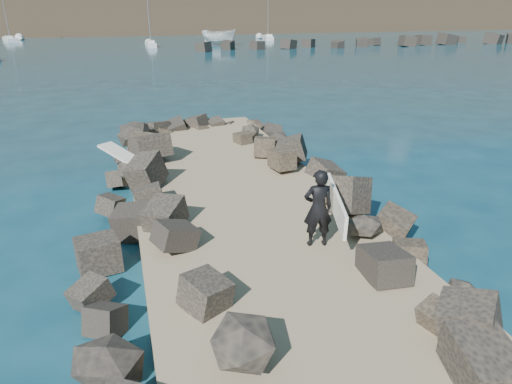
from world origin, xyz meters
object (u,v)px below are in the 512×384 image
surfer_with_board (321,208)px  sailboat_d (268,38)px  surfboard_resting (126,160)px  boat_imported (219,37)px

surfer_with_board → sailboat_d: size_ratio=0.30×
surfboard_resting → sailboat_d: size_ratio=0.30×
surfboard_resting → boat_imported: boat_imported is taller
sailboat_d → boat_imported: bearing=-140.2°
surfer_with_board → sailboat_d: sailboat_d is taller
surfboard_resting → boat_imported: size_ratio=0.37×
surfboard_resting → surfer_with_board: 7.82m
surfboard_resting → sailboat_d: (27.48, 69.09, -0.69)m
boat_imported → sailboat_d: sailboat_d is taller
surfboard_resting → surfer_with_board: (4.23, -6.55, 0.51)m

